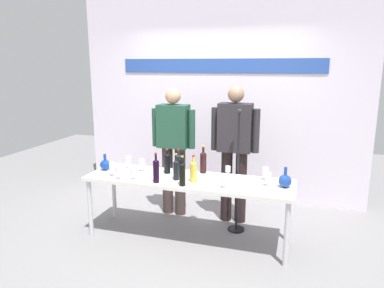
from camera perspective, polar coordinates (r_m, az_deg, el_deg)
The scene contains 26 objects.
ground_plane at distance 4.28m, azimuth -0.62°, elevation -14.76°, with size 10.00×10.00×0.00m, color gray.
back_wall at distance 5.26m, azimuth 4.37°, elevation 7.51°, with size 4.19×0.11×3.00m.
display_table at distance 4.02m, azimuth -0.64°, elevation -6.31°, with size 2.32×0.65×0.72m.
decanter_blue_left at distance 4.43m, azimuth -13.69°, elevation -3.21°, with size 0.12×0.12×0.20m.
decanter_blue_right at distance 3.83m, azimuth 14.64°, elevation -5.69°, with size 0.13×0.13×0.22m.
presenter_left at distance 4.64m, azimuth -2.97°, elevation -0.00°, with size 0.58×0.22×1.68m.
presenter_right at distance 4.42m, azimuth 6.83°, elevation -0.32°, with size 0.60×0.22×1.72m.
wine_bottle_0 at distance 4.03m, azimuth -1.66°, elevation -3.57°, with size 0.07×0.07×0.30m.
wine_bottle_1 at distance 4.11m, azimuth -2.22°, elevation -3.16°, with size 0.07×0.07×0.30m.
wine_bottle_2 at distance 3.73m, azimuth -1.55°, elevation -4.69°, with size 0.07×0.07×0.32m.
wine_bottle_3 at distance 4.17m, azimuth -4.00°, elevation -2.98°, with size 0.08×0.08×0.29m.
wine_bottle_4 at distance 3.85m, azimuth -5.76°, elevation -4.16°, with size 0.07×0.07×0.33m.
wine_bottle_5 at distance 3.93m, azimuth -2.55°, elevation -4.01°, with size 0.07×0.07×0.30m.
wine_bottle_6 at distance 3.85m, azimuth 0.24°, elevation -4.30°, with size 0.08×0.08×0.30m.
wine_bottle_7 at distance 4.17m, azimuth 1.80°, elevation -2.78°, with size 0.07×0.07×0.33m.
wine_glass_left_0 at distance 4.41m, azimuth -10.13°, elevation -2.70°, with size 0.06×0.06×0.14m.
wine_glass_left_1 at distance 4.26m, azimuth -8.01°, elevation -3.01°, with size 0.06×0.06×0.15m.
wine_glass_left_2 at distance 4.14m, azimuth -12.67°, elevation -3.55°, with size 0.07×0.07×0.16m.
wine_glass_left_3 at distance 4.53m, azimuth -10.03°, elevation -2.38°, with size 0.06×0.06×0.13m.
wine_glass_left_4 at distance 3.98m, azimuth -9.31°, elevation -4.30°, with size 0.07×0.07×0.14m.
wine_glass_left_5 at distance 4.03m, azimuth -11.71°, elevation -4.12°, with size 0.07×0.07×0.15m.
wine_glass_right_0 at distance 3.81m, azimuth 12.07°, elevation -5.08°, with size 0.07×0.07×0.15m.
wine_glass_right_1 at distance 3.68m, azimuth 5.28°, elevation -5.46°, with size 0.06×0.06×0.15m.
wine_glass_right_2 at distance 4.00m, azimuth 11.66°, elevation -4.31°, with size 0.07×0.07×0.14m.
wine_glass_right_3 at distance 4.00m, azimuth 5.76°, elevation -4.08°, with size 0.06×0.06×0.14m.
microphone_stand at distance 4.30m, azimuth 7.22°, elevation -7.56°, with size 0.20×0.20×1.48m.
Camera 1 is at (1.17, -3.61, 1.96)m, focal length 33.38 mm.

